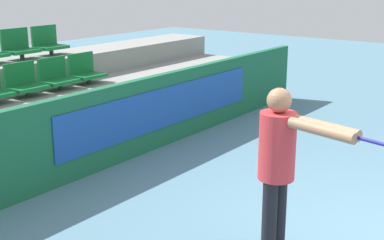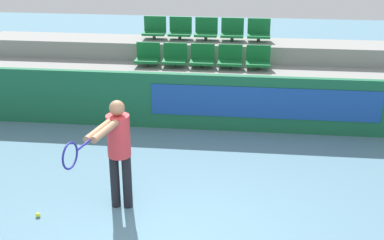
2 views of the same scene
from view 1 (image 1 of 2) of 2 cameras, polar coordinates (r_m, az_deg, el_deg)
name	(u,v)px [view 1 (image 1 of 2)]	position (r m, az deg, el deg)	size (l,w,h in m)	color
barrier_wall	(102,129)	(6.98, -9.58, -0.92)	(10.17, 0.14, 1.07)	#19603D
bleacher_tier_front	(74,147)	(7.43, -12.46, -2.83)	(9.77, 0.88, 0.38)	gray
bleacher_tier_middle	(32,123)	(8.04, -16.66, -0.30)	(9.77, 0.88, 0.76)	gray
stadium_chair_1	(31,128)	(7.06, -16.77, -0.78)	(0.50, 0.37, 0.48)	#333333
stadium_chair_2	(67,118)	(7.40, -13.20, 0.22)	(0.50, 0.37, 0.48)	#333333
stadium_chair_3	(98,109)	(7.77, -9.95, 1.13)	(0.50, 0.37, 0.48)	#333333
stadium_chair_4	(126,102)	(8.16, -7.01, 1.95)	(0.50, 0.37, 0.48)	#333333
stadium_chair_7	(24,82)	(7.99, -17.45, 3.85)	(0.50, 0.37, 0.48)	#333333
stadium_chair_8	(57,76)	(8.34, -14.25, 4.55)	(0.50, 0.37, 0.48)	#333333
stadium_chair_9	(85,71)	(8.70, -11.30, 5.18)	(0.50, 0.37, 0.48)	#333333
stadium_chair_13	(19,46)	(8.97, -18.00, 7.49)	(0.50, 0.37, 0.48)	#333333
stadium_chair_14	(48,43)	(9.31, -15.09, 7.98)	(0.50, 0.37, 0.48)	#333333
tennis_player	(283,161)	(4.54, 9.70, -4.29)	(0.46, 1.48, 1.57)	black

